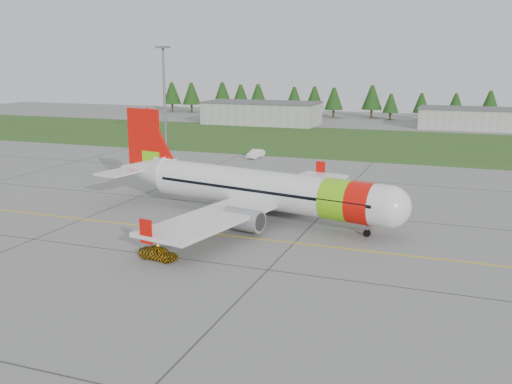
% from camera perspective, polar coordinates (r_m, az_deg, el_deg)
% --- Properties ---
extents(ground, '(320.00, 320.00, 0.00)m').
position_cam_1_polar(ground, '(53.28, -9.09, -6.39)').
color(ground, gray).
rests_on(ground, ground).
extents(aircraft, '(38.36, 35.93, 11.74)m').
position_cam_1_polar(aircraft, '(64.34, 0.21, 0.27)').
color(aircraft, silver).
rests_on(aircraft, ground).
extents(follow_me_car, '(1.46, 1.65, 3.71)m').
position_cam_1_polar(follow_me_car, '(52.02, -9.79, -4.75)').
color(follow_me_car, orange).
rests_on(follow_me_car, ground).
extents(service_van, '(1.85, 1.77, 4.78)m').
position_cam_1_polar(service_van, '(105.61, -0.04, 4.71)').
color(service_van, white).
rests_on(service_van, ground).
extents(grass_strip, '(320.00, 50.00, 0.03)m').
position_cam_1_polar(grass_strip, '(129.32, 8.95, 5.01)').
color(grass_strip, '#30561E').
rests_on(grass_strip, ground).
extents(taxi_guideline, '(120.00, 0.25, 0.02)m').
position_cam_1_polar(taxi_guideline, '(60.01, -5.36, -4.06)').
color(taxi_guideline, gold).
rests_on(taxi_guideline, ground).
extents(hangar_west, '(32.00, 14.00, 6.00)m').
position_cam_1_polar(hangar_west, '(163.86, 0.57, 7.86)').
color(hangar_west, '#A8A8A3').
rests_on(hangar_west, ground).
extents(hangar_east, '(24.00, 12.00, 5.20)m').
position_cam_1_polar(hangar_east, '(162.34, 20.32, 6.87)').
color(hangar_east, '#A8A8A3').
rests_on(hangar_east, ground).
extents(floodlight_mast, '(0.50, 0.50, 20.00)m').
position_cam_1_polar(floodlight_mast, '(116.81, -9.12, 9.09)').
color(floodlight_mast, slate).
rests_on(floodlight_mast, ground).
extents(treeline, '(160.00, 8.00, 10.00)m').
position_cam_1_polar(treeline, '(183.80, 12.54, 8.73)').
color(treeline, '#1C3F14').
rests_on(treeline, ground).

